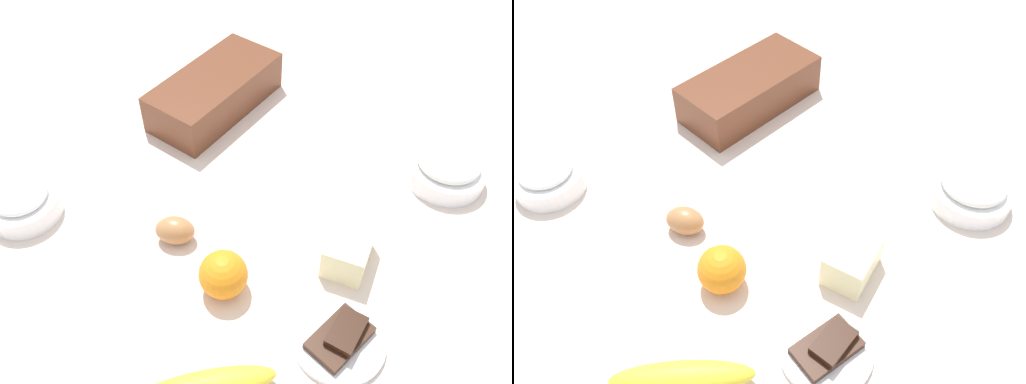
{
  "view_description": "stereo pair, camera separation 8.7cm",
  "coord_description": "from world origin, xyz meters",
  "views": [
    {
      "loc": [
        -0.45,
        -0.38,
        0.69
      ],
      "look_at": [
        0.0,
        0.0,
        0.04
      ],
      "focal_mm": 37.17,
      "sensor_mm": 36.0,
      "label": 1
    },
    {
      "loc": [
        -0.39,
        -0.44,
        0.69
      ],
      "look_at": [
        0.0,
        0.0,
        0.04
      ],
      "focal_mm": 37.17,
      "sensor_mm": 36.0,
      "label": 2
    }
  ],
  "objects": [
    {
      "name": "butter_block",
      "position": [
        0.01,
        -0.18,
        0.03
      ],
      "size": [
        0.11,
        0.09,
        0.06
      ],
      "primitive_type": "cube",
      "rotation": [
        0.0,
        0.0,
        0.32
      ],
      "color": "#F4EDB2",
      "rests_on": "ground_plane"
    },
    {
      "name": "loaf_pan",
      "position": [
        0.15,
        0.24,
        0.04
      ],
      "size": [
        0.29,
        0.15,
        0.08
      ],
      "rotation": [
        0.0,
        0.0,
        0.06
      ],
      "color": "brown",
      "rests_on": "ground_plane"
    },
    {
      "name": "sugar_bowl",
      "position": [
        -0.26,
        0.29,
        0.03
      ],
      "size": [
        0.12,
        0.12,
        0.06
      ],
      "color": "white",
      "rests_on": "ground_plane"
    },
    {
      "name": "flour_bowl",
      "position": [
        0.27,
        -0.21,
        0.03
      ],
      "size": [
        0.14,
        0.14,
        0.06
      ],
      "color": "white",
      "rests_on": "ground_plane"
    },
    {
      "name": "ground_plane",
      "position": [
        0.0,
        0.0,
        -0.01
      ],
      "size": [
        2.4,
        2.4,
        0.02
      ],
      "primitive_type": "cube",
      "color": "beige"
    },
    {
      "name": "egg_near_butter",
      "position": [
        -0.13,
        0.06,
        0.02
      ],
      "size": [
        0.07,
        0.08,
        0.05
      ],
      "primitive_type": "ellipsoid",
      "rotation": [
        0.0,
        1.57,
        5.27
      ],
      "color": "#AF7647",
      "rests_on": "ground_plane"
    },
    {
      "name": "chocolate_plate",
      "position": [
        -0.11,
        -0.25,
        0.01
      ],
      "size": [
        0.13,
        0.13,
        0.03
      ],
      "color": "white",
      "rests_on": "ground_plane"
    },
    {
      "name": "orange_fruit",
      "position": [
        -0.15,
        -0.07,
        0.04
      ],
      "size": [
        0.07,
        0.07,
        0.07
      ],
      "primitive_type": "sphere",
      "color": "orange",
      "rests_on": "ground_plane"
    }
  ]
}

